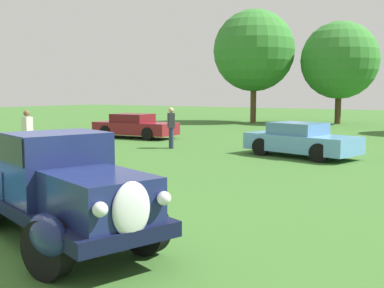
{
  "coord_description": "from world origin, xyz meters",
  "views": [
    {
      "loc": [
        5.91,
        -4.65,
        2.3
      ],
      "look_at": [
        0.73,
        3.09,
        1.28
      ],
      "focal_mm": 43.99,
      "sensor_mm": 36.0,
      "label": 1
    }
  ],
  "objects_px": {
    "spectator_near_truck": "(27,132)",
    "spectator_by_row": "(171,126)",
    "show_car_skyblue": "(300,140)",
    "show_car_burgundy": "(135,126)",
    "feature_pickup_truck": "(56,185)"
  },
  "relations": [
    {
      "from": "spectator_near_truck",
      "to": "spectator_by_row",
      "type": "distance_m",
      "value": 5.74
    },
    {
      "from": "show_car_skyblue",
      "to": "show_car_burgundy",
      "type": "bearing_deg",
      "value": 167.89
    },
    {
      "from": "feature_pickup_truck",
      "to": "spectator_near_truck",
      "type": "distance_m",
      "value": 9.84
    },
    {
      "from": "feature_pickup_truck",
      "to": "spectator_by_row",
      "type": "height_order",
      "value": "feature_pickup_truck"
    },
    {
      "from": "feature_pickup_truck",
      "to": "show_car_skyblue",
      "type": "distance_m",
      "value": 11.33
    },
    {
      "from": "spectator_near_truck",
      "to": "show_car_burgundy",
      "type": "bearing_deg",
      "value": 103.15
    },
    {
      "from": "show_car_skyblue",
      "to": "spectator_near_truck",
      "type": "xyz_separation_m",
      "value": [
        -7.74,
        -5.74,
        0.31
      ]
    },
    {
      "from": "feature_pickup_truck",
      "to": "spectator_near_truck",
      "type": "relative_size",
      "value": 2.84
    },
    {
      "from": "spectator_by_row",
      "to": "feature_pickup_truck",
      "type": "bearing_deg",
      "value": -62.07
    },
    {
      "from": "show_car_skyblue",
      "to": "spectator_by_row",
      "type": "bearing_deg",
      "value": -174.61
    },
    {
      "from": "feature_pickup_truck",
      "to": "show_car_skyblue",
      "type": "bearing_deg",
      "value": 91.86
    },
    {
      "from": "show_car_burgundy",
      "to": "show_car_skyblue",
      "type": "xyz_separation_m",
      "value": [
        9.55,
        -2.05,
        -0.0
      ]
    },
    {
      "from": "show_car_skyblue",
      "to": "spectator_by_row",
      "type": "relative_size",
      "value": 2.54
    },
    {
      "from": "spectator_by_row",
      "to": "show_car_burgundy",
      "type": "bearing_deg",
      "value": 148.6
    },
    {
      "from": "show_car_burgundy",
      "to": "spectator_by_row",
      "type": "height_order",
      "value": "spectator_by_row"
    }
  ]
}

